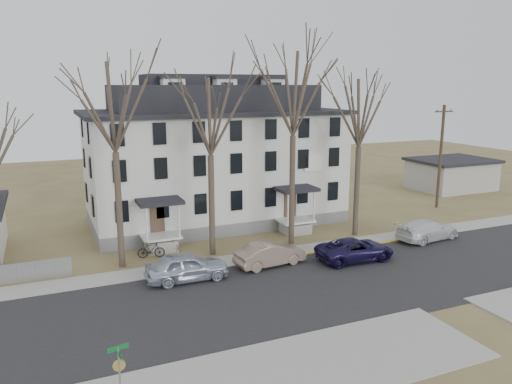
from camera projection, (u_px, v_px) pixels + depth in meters
name	position (u px, v px, depth m)	size (l,w,h in m)	color
ground	(358.00, 297.00, 27.01)	(120.00, 120.00, 0.00)	olive
main_road	(338.00, 284.00, 28.80)	(120.00, 10.00, 0.04)	#27272A
far_sidewalk	(290.00, 253.00, 34.18)	(120.00, 2.00, 0.08)	#A09F97
near_sidewalk_left	(261.00, 380.00, 19.41)	(20.00, 5.00, 0.08)	#A09F97
yellow_curb	(359.00, 247.00, 35.32)	(14.00, 0.25, 0.06)	gold
boarding_house	(214.00, 157.00, 41.20)	(20.80, 12.36, 12.05)	slate
distant_building	(451.00, 174.00, 54.69)	(8.50, 6.50, 3.35)	#A09F97
tree_far_left	(113.00, 101.00, 29.34)	(8.40, 8.40, 13.72)	#473B31
tree_mid_left	(210.00, 111.00, 31.83)	(7.80, 7.80, 12.74)	#473B31
tree_center	(294.00, 87.00, 33.84)	(9.00, 9.00, 14.70)	#473B31
tree_mid_right	(360.00, 108.00, 36.29)	(7.80, 7.80, 12.74)	#473B31
utility_pole_far	(441.00, 155.00, 45.71)	(2.00, 0.28, 9.50)	#3D3023
car_silver	(187.00, 267.00, 29.11)	(1.95, 4.85, 1.65)	silver
car_tan	(270.00, 254.00, 31.53)	(1.60, 4.60, 1.52)	gray
car_navy	(355.00, 250.00, 32.48)	(2.38, 5.17, 1.44)	#19133D
car_white	(427.00, 230.00, 36.77)	(2.11, 5.20, 1.51)	white
bicycle_left	(166.00, 247.00, 34.07)	(0.55, 1.56, 0.82)	black
bicycle_right	(151.00, 251.00, 32.93)	(0.51, 1.79, 1.08)	black
street_sign	(119.00, 369.00, 17.06)	(0.75, 0.75, 2.62)	gray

